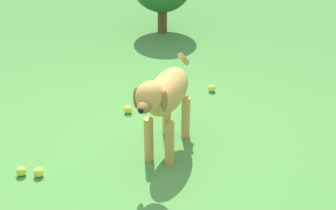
% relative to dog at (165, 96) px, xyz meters
% --- Properties ---
extents(ground, '(14.00, 14.00, 0.00)m').
position_rel_dog_xyz_m(ground, '(-0.16, 0.21, -0.43)').
color(ground, '#478438').
extents(dog, '(0.94, 0.40, 0.65)m').
position_rel_dog_xyz_m(dog, '(0.00, 0.00, 0.00)').
color(dog, '#C69347').
rests_on(dog, ground).
extents(tennis_ball_1, '(0.07, 0.07, 0.07)m').
position_rel_dog_xyz_m(tennis_ball_1, '(-0.32, 0.92, -0.40)').
color(tennis_ball_1, '#C0D536').
rests_on(tennis_ball_1, ground).
extents(tennis_ball_2, '(0.07, 0.07, 0.07)m').
position_rel_dog_xyz_m(tennis_ball_2, '(0.57, 0.33, -0.40)').
color(tennis_ball_2, '#D7D641').
rests_on(tennis_ball_2, ground).
extents(tennis_ball_3, '(0.07, 0.07, 0.07)m').
position_rel_dog_xyz_m(tennis_ball_3, '(-0.33, 0.80, -0.40)').
color(tennis_ball_3, '#CED43A').
rests_on(tennis_ball_3, ground).
extents(tennis_ball_4, '(0.07, 0.07, 0.07)m').
position_rel_dog_xyz_m(tennis_ball_4, '(1.01, -0.37, -0.40)').
color(tennis_ball_4, '#CAD532').
rests_on(tennis_ball_4, ground).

